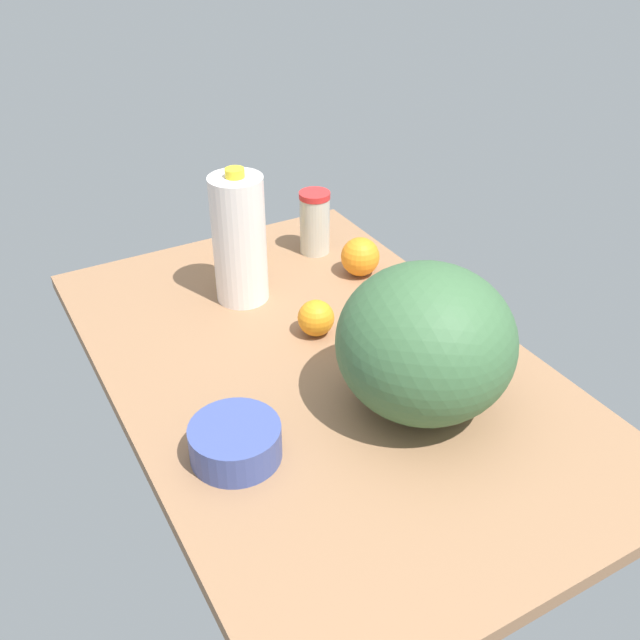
# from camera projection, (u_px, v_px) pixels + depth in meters

# --- Properties ---
(countertop) EXTENTS (1.20, 0.76, 0.03)m
(countertop) POSITION_uv_depth(u_px,v_px,m) (320.00, 370.00, 1.38)
(countertop) COLOR #8F6747
(countertop) RESTS_ON ground
(watermelon) EXTENTS (0.30, 0.30, 0.27)m
(watermelon) POSITION_uv_depth(u_px,v_px,m) (425.00, 343.00, 1.19)
(watermelon) COLOR #3A633B
(watermelon) RESTS_ON countertop
(milk_jug) EXTENTS (0.11, 0.11, 0.30)m
(milk_jug) POSITION_uv_depth(u_px,v_px,m) (239.00, 240.00, 1.50)
(milk_jug) COLOR white
(milk_jug) RESTS_ON countertop
(mixing_bowl) EXTENTS (0.15, 0.15, 0.06)m
(mixing_bowl) POSITION_uv_depth(u_px,v_px,m) (235.00, 442.00, 1.14)
(mixing_bowl) COLOR #3B4B8E
(mixing_bowl) RESTS_ON countertop
(tumbler_cup) EXTENTS (0.07, 0.07, 0.16)m
(tumbler_cup) POSITION_uv_depth(u_px,v_px,m) (315.00, 222.00, 1.71)
(tumbler_cup) COLOR beige
(tumbler_cup) RESTS_ON countertop
(orange_near_front) EXTENTS (0.07, 0.07, 0.07)m
(orange_near_front) POSITION_uv_depth(u_px,v_px,m) (316.00, 318.00, 1.43)
(orange_near_front) COLOR orange
(orange_near_front) RESTS_ON countertop
(orange_by_jug) EXTENTS (0.09, 0.09, 0.09)m
(orange_by_jug) POSITION_uv_depth(u_px,v_px,m) (360.00, 257.00, 1.64)
(orange_by_jug) COLOR orange
(orange_by_jug) RESTS_ON countertop
(lemon_loose) EXTENTS (0.08, 0.08, 0.08)m
(lemon_loose) POSITION_uv_depth(u_px,v_px,m) (240.00, 242.00, 1.71)
(lemon_loose) COLOR yellow
(lemon_loose) RESTS_ON countertop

